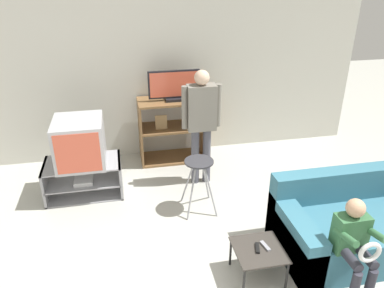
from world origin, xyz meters
name	(u,v)px	position (x,y,z in m)	size (l,w,h in m)	color
wall_back	(161,74)	(0.00, 3.75, 1.30)	(6.40, 0.06, 2.60)	beige
tv_stand	(84,178)	(-1.21, 2.65, 0.23)	(1.00, 0.58, 0.48)	#939399
television_main	(80,142)	(-1.20, 2.65, 0.77)	(0.61, 0.68, 0.59)	#B2B2B7
media_shelf	(172,129)	(0.11, 3.43, 0.51)	(1.02, 0.51, 0.99)	brown
television_flat	(174,86)	(0.15, 3.40, 1.21)	(0.77, 0.20, 0.45)	black
folding_stool	(199,170)	(0.22, 2.00, 0.56)	(0.40, 0.44, 0.69)	#99999E
snack_table	(259,252)	(0.54, 0.75, 0.31)	(0.47, 0.47, 0.35)	#38332D
remote_control_black	(257,248)	(0.53, 0.76, 0.36)	(0.04, 0.14, 0.02)	black
remote_control_white	(265,246)	(0.61, 0.77, 0.36)	(0.04, 0.14, 0.02)	gray
couch	(354,227)	(1.70, 0.95, 0.28)	(1.63, 0.95, 0.80)	teal
person_standing_adult	(201,117)	(0.40, 2.65, 0.99)	(0.53, 0.20, 1.63)	#4C4C56
person_seated_child	(355,242)	(1.29, 0.41, 0.59)	(0.33, 0.43, 0.98)	#2D2D38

